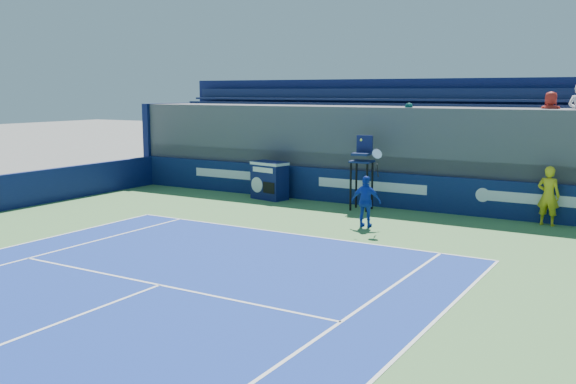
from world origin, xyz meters
The scene contains 6 objects.
ball_person centered at (5.76, 16.75, 0.89)m, with size 0.64×0.42×1.76m, color yellow.
back_hoarding centered at (0.00, 17.10, 0.60)m, with size 20.40×0.21×1.20m.
match_clock centered at (-3.75, 16.44, 0.74)m, with size 1.44×0.97×1.40m.
umpire_chair centered at (0.01, 16.26, 1.53)m, with size 0.77×0.77×2.48m.
tennis_player centered at (1.29, 13.76, 0.77)m, with size 0.96×0.47×2.57m.
stadium_seating centered at (0.01, 19.15, 1.84)m, with size 21.00×4.05×4.40m.
Camera 1 is at (8.74, -3.07, 3.94)m, focal length 40.00 mm.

